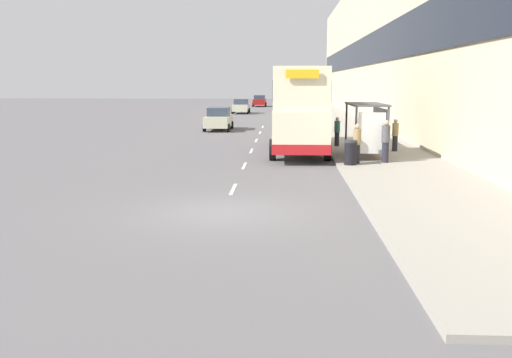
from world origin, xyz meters
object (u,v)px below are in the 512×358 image
at_px(car_0, 289,104).
at_px(pedestrian_at_shelter, 357,143).
at_px(double_decker_bus_near, 299,108).
at_px(litter_bin, 350,152).
at_px(pedestrian_1, 337,131).
at_px(pedestrian_2, 395,135).
at_px(car_1, 260,101).
at_px(car_3, 241,106).
at_px(pedestrian_3, 386,141).
at_px(car_2, 219,119).
at_px(bus_shelter, 371,120).

height_order(car_0, pedestrian_at_shelter, pedestrian_at_shelter).
height_order(double_decker_bus_near, litter_bin, double_decker_bus_near).
distance_m(double_decker_bus_near, pedestrian_1, 3.10).
xyz_separation_m(pedestrian_1, pedestrian_2, (2.74, -2.18, 0.03)).
bearing_deg(pedestrian_2, pedestrian_1, 141.49).
height_order(car_1, pedestrian_at_shelter, pedestrian_at_shelter).
distance_m(car_3, pedestrian_2, 38.62).
xyz_separation_m(pedestrian_2, pedestrian_3, (-1.22, -4.23, 0.11)).
height_order(pedestrian_3, litter_bin, pedestrian_3).
xyz_separation_m(car_2, pedestrian_3, (9.39, -18.19, 0.24)).
height_order(car_1, car_3, same).
distance_m(car_3, pedestrian_at_shelter, 42.47).
bearing_deg(pedestrian_2, bus_shelter, -125.95).
bearing_deg(bus_shelter, pedestrian_3, -79.35).
xyz_separation_m(pedestrian_3, litter_bin, (-1.60, -0.79, -0.42)).
relative_size(car_1, pedestrian_3, 2.43).
bearing_deg(pedestrian_3, car_2, 117.30).
bearing_deg(car_2, pedestrian_3, 117.30).
bearing_deg(pedestrian_1, car_0, 93.11).
bearing_deg(car_2, car_3, -89.94).
bearing_deg(pedestrian_at_shelter, car_0, 92.96).
bearing_deg(car_1, car_0, 108.97).
height_order(double_decker_bus_near, car_2, double_decker_bus_near).
distance_m(car_0, car_3, 8.83).
xyz_separation_m(car_2, car_3, (-0.03, 23.15, -0.02)).
distance_m(double_decker_bus_near, car_3, 37.20).
height_order(car_1, pedestrian_2, pedestrian_2).
relative_size(double_decker_bus_near, car_1, 2.27).
bearing_deg(pedestrian_1, double_decker_bus_near, -140.44).
bearing_deg(double_decker_bus_near, car_1, 94.50).
relative_size(bus_shelter, pedestrian_2, 2.56).
bearing_deg(car_1, pedestrian_3, 97.59).
height_order(double_decker_bus_near, car_1, double_decker_bus_near).
bearing_deg(car_0, car_2, -100.60).
height_order(double_decker_bus_near, car_3, double_decker_bus_near).
xyz_separation_m(bus_shelter, car_1, (-7.71, 58.64, -1.04)).
xyz_separation_m(car_1, pedestrian_2, (9.31, -56.43, 0.14)).
xyz_separation_m(car_3, pedestrian_3, (9.42, -41.35, 0.26)).
distance_m(pedestrian_3, litter_bin, 1.83).
relative_size(bus_shelter, double_decker_bus_near, 0.41).
bearing_deg(car_3, car_0, -129.63).
bearing_deg(bus_shelter, litter_bin, -113.51).
bearing_deg(pedestrian_2, car_2, 127.23).
height_order(bus_shelter, pedestrian_1, bus_shelter).
height_order(car_1, pedestrian_3, pedestrian_3).
xyz_separation_m(car_1, car_3, (-1.33, -19.31, -0.00)).
bearing_deg(pedestrian_1, pedestrian_3, -76.66).
bearing_deg(litter_bin, pedestrian_at_shelter, 54.69).
height_order(car_0, pedestrian_2, pedestrian_2).
xyz_separation_m(pedestrian_at_shelter, pedestrian_3, (1.28, 0.33, 0.07)).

